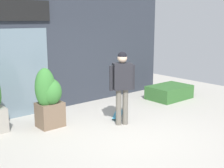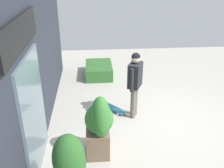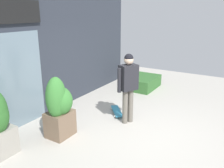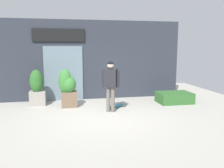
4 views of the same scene
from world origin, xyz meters
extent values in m
plane|color=#B2ADA3|center=(0.00, 0.00, 0.00)|extent=(12.00, 12.00, 0.00)
cube|color=#2D333D|center=(0.00, 2.75, 1.62)|extent=(7.54, 0.25, 3.24)
cube|color=slate|center=(-1.16, 2.60, 1.10)|extent=(1.54, 0.06, 2.20)
cube|color=black|center=(-1.31, 2.58, 2.62)|extent=(2.04, 0.05, 0.49)
cylinder|color=#666056|center=(0.29, 0.54, 0.42)|extent=(0.13, 0.13, 0.85)
cylinder|color=#666056|center=(0.43, 0.47, 0.42)|extent=(0.13, 0.13, 0.85)
cube|color=#232328|center=(0.36, 0.50, 1.15)|extent=(0.49, 0.42, 0.60)
cylinder|color=#232328|center=(0.13, 0.62, 1.12)|extent=(0.09, 0.09, 0.57)
cylinder|color=#232328|center=(0.59, 0.39, 1.12)|extent=(0.09, 0.09, 0.57)
sphere|color=beige|center=(0.36, 0.50, 1.57)|extent=(0.22, 0.22, 0.22)
sphere|color=black|center=(0.36, 0.50, 1.60)|extent=(0.21, 0.21, 0.21)
cube|color=teal|center=(0.68, 0.99, 0.07)|extent=(0.71, 0.66, 0.02)
cylinder|color=silver|center=(0.79, 1.24, 0.03)|extent=(0.06, 0.06, 0.05)
cylinder|color=silver|center=(0.94, 1.08, 0.03)|extent=(0.06, 0.06, 0.05)
cylinder|color=silver|center=(0.42, 0.91, 0.03)|extent=(0.06, 0.06, 0.05)
cylinder|color=silver|center=(0.56, 0.75, 0.03)|extent=(0.06, 0.06, 0.05)
cube|color=brown|center=(-0.98, 1.46, 0.28)|extent=(0.56, 0.46, 0.57)
ellipsoid|color=#387A33|center=(-1.11, 1.40, 0.94)|extent=(0.47, 0.37, 0.88)
ellipsoid|color=#387A33|center=(-0.99, 1.42, 0.83)|extent=(0.53, 0.56, 0.62)
ellipsoid|color=#2D6628|center=(-2.15, 1.86, 0.83)|extent=(0.45, 0.40, 0.68)
ellipsoid|color=#2D6628|center=(-2.15, 1.92, 0.91)|extent=(0.49, 0.50, 0.86)
cube|color=#33662D|center=(3.06, 1.30, 0.20)|extent=(1.29, 0.90, 0.41)
camera|label=1|loc=(-4.17, -4.50, 2.42)|focal=48.51mm
camera|label=2|loc=(-5.19, 1.51, 3.58)|focal=40.96mm
camera|label=3|loc=(-4.39, -1.93, 2.64)|focal=37.93mm
camera|label=4|loc=(-1.11, -7.09, 2.15)|focal=37.87mm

